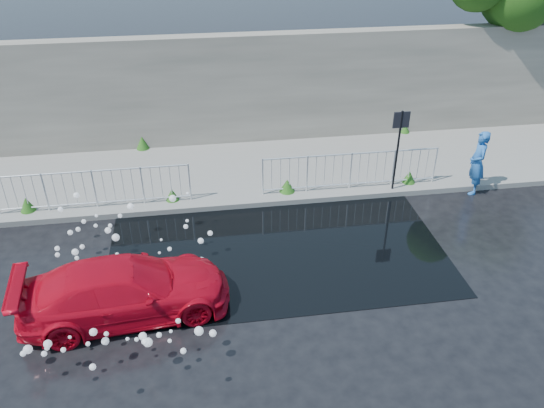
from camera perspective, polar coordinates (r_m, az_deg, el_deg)
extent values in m
plane|color=black|center=(12.16, -1.22, -7.55)|extent=(90.00, 90.00, 0.00)
cube|color=slate|center=(16.31, -3.51, 3.60)|extent=(30.00, 4.00, 0.15)
cube|color=slate|center=(14.57, -2.76, 0.02)|extent=(30.00, 0.25, 0.16)
cube|color=#615C52|center=(17.61, -4.41, 12.16)|extent=(30.00, 0.60, 3.50)
cube|color=black|center=(13.00, 0.40, -4.60)|extent=(8.00, 5.00, 0.01)
cylinder|color=black|center=(15.03, 13.28, 5.27)|extent=(0.06, 0.06, 2.50)
cube|color=black|center=(14.63, 13.75, 8.79)|extent=(0.45, 0.04, 0.45)
cylinder|color=#332114|center=(21.47, 23.93, 14.85)|extent=(0.36, 0.36, 5.00)
cylinder|color=silver|center=(14.52, -8.87, 2.37)|extent=(0.05, 0.05, 1.10)
cylinder|color=silver|center=(14.56, -18.91, 3.36)|extent=(5.00, 0.04, 0.04)
cylinder|color=silver|center=(15.00, -18.30, 0.15)|extent=(5.00, 0.04, 0.04)
cylinder|color=silver|center=(14.61, -1.01, 2.95)|extent=(0.05, 0.05, 1.10)
cylinder|color=silver|center=(15.97, 17.11, 4.08)|extent=(0.05, 0.05, 1.10)
cylinder|color=silver|center=(14.87, 8.60, 5.36)|extent=(5.00, 0.04, 0.04)
cylinder|color=silver|center=(15.30, 8.33, 2.16)|extent=(5.00, 0.04, 0.04)
cone|color=#205617|center=(15.45, -24.87, -0.02)|extent=(0.40, 0.40, 0.40)
cone|color=#205617|center=(14.77, -10.69, 1.02)|extent=(0.36, 0.36, 0.34)
cone|color=#205617|center=(14.92, 1.64, 2.00)|extent=(0.44, 0.44, 0.37)
cone|color=#205617|center=(15.90, 14.54, 2.85)|extent=(0.38, 0.38, 0.36)
cone|color=#205617|center=(17.95, -13.77, 6.44)|extent=(0.42, 0.42, 0.43)
cone|color=#205617|center=(19.25, 14.13, 7.92)|extent=(0.34, 0.34, 0.31)
sphere|color=white|center=(12.71, -9.26, -2.41)|extent=(0.11, 0.11, 0.11)
sphere|color=white|center=(12.47, -7.68, -3.95)|extent=(0.14, 0.14, 0.14)
sphere|color=white|center=(12.55, -22.54, -8.24)|extent=(0.08, 0.08, 0.08)
sphere|color=white|center=(12.36, -16.25, -6.11)|extent=(0.08, 0.08, 0.08)
sphere|color=white|center=(12.59, -20.26, -5.47)|extent=(0.10, 0.10, 0.10)
sphere|color=white|center=(12.70, -20.42, -4.86)|extent=(0.15, 0.15, 0.15)
sphere|color=white|center=(13.03, -20.88, -2.89)|extent=(0.12, 0.12, 0.12)
sphere|color=white|center=(12.65, -9.12, -1.79)|extent=(0.08, 0.08, 0.08)
sphere|color=white|center=(13.12, -16.03, -1.23)|extent=(0.11, 0.11, 0.11)
sphere|color=white|center=(13.21, -18.37, -1.21)|extent=(0.08, 0.08, 0.08)
sphere|color=white|center=(12.66, -22.08, -5.09)|extent=(0.11, 0.11, 0.11)
sphere|color=white|center=(13.33, -9.09, 1.15)|extent=(0.07, 0.07, 0.07)
sphere|color=white|center=(12.81, -22.11, -4.45)|extent=(0.12, 0.12, 0.12)
sphere|color=white|center=(12.38, -10.96, -4.77)|extent=(0.10, 0.10, 0.10)
sphere|color=white|center=(12.79, -17.24, -2.72)|extent=(0.15, 0.15, 0.15)
sphere|color=white|center=(12.76, -19.74, -4.35)|extent=(0.11, 0.11, 0.11)
sphere|color=white|center=(11.93, -11.83, -7.44)|extent=(0.17, 0.17, 0.17)
sphere|color=white|center=(13.74, -20.30, 0.88)|extent=(0.15, 0.15, 0.15)
sphere|color=white|center=(12.47, -6.67, -3.14)|extent=(0.13, 0.13, 0.13)
sphere|color=white|center=(12.14, -8.65, -6.62)|extent=(0.09, 0.09, 0.09)
sphere|color=white|center=(12.12, -7.57, -5.98)|extent=(0.13, 0.13, 0.13)
sphere|color=white|center=(12.17, -7.94, -6.04)|extent=(0.08, 0.08, 0.08)
sphere|color=white|center=(12.96, -17.02, -2.24)|extent=(0.10, 0.10, 0.10)
sphere|color=white|center=(12.30, -12.02, -5.16)|extent=(0.06, 0.06, 0.06)
sphere|color=white|center=(12.48, -16.33, -5.22)|extent=(0.09, 0.09, 0.09)
sphere|color=white|center=(12.61, -21.40, -6.82)|extent=(0.18, 0.18, 0.18)
sphere|color=white|center=(12.67, -16.46, -3.48)|extent=(0.18, 0.18, 0.18)
sphere|color=white|center=(13.55, -21.80, -0.55)|extent=(0.13, 0.13, 0.13)
sphere|color=white|center=(12.00, -7.10, -6.35)|extent=(0.14, 0.14, 0.14)
sphere|color=white|center=(13.21, -19.59, -1.79)|extent=(0.11, 0.11, 0.11)
sphere|color=white|center=(12.43, -11.83, -3.78)|extent=(0.06, 0.06, 0.06)
sphere|color=white|center=(13.38, -10.65, 0.59)|extent=(0.18, 0.18, 0.18)
sphere|color=white|center=(13.05, -18.44, -2.22)|extent=(0.09, 0.09, 0.09)
sphere|color=white|center=(13.12, -20.14, -2.56)|extent=(0.11, 0.11, 0.11)
sphere|color=white|center=(13.39, -14.98, -0.26)|extent=(0.17, 0.17, 0.17)
sphere|color=white|center=(9.72, -7.88, -13.39)|extent=(0.17, 0.17, 0.17)
sphere|color=white|center=(10.26, -25.21, -14.35)|extent=(0.10, 0.10, 0.10)
sphere|color=white|center=(10.06, -18.67, -12.92)|extent=(0.14, 0.14, 0.14)
sphere|color=white|center=(10.15, -19.18, -14.02)|extent=(0.08, 0.08, 0.08)
sphere|color=white|center=(10.22, -17.50, -13.88)|extent=(0.14, 0.14, 0.14)
sphere|color=white|center=(10.02, -21.54, -14.39)|extent=(0.09, 0.09, 0.09)
sphere|color=white|center=(10.72, -20.93, -13.23)|extent=(0.06, 0.06, 0.06)
sphere|color=white|center=(9.38, -18.74, -16.27)|extent=(0.11, 0.11, 0.11)
sphere|color=white|center=(10.00, -13.74, -13.65)|extent=(0.15, 0.15, 0.15)
sphere|color=white|center=(10.27, -10.95, -14.25)|extent=(0.08, 0.08, 0.08)
sphere|color=white|center=(9.50, -13.54, -14.19)|extent=(0.11, 0.11, 0.11)
sphere|color=white|center=(9.99, -10.83, -13.30)|extent=(0.07, 0.07, 0.07)
sphere|color=white|center=(10.09, -15.29, -13.82)|extent=(0.07, 0.07, 0.07)
sphere|color=white|center=(10.28, -22.98, -13.69)|extent=(0.15, 0.15, 0.15)
sphere|color=white|center=(9.88, -13.21, -14.28)|extent=(0.17, 0.17, 0.17)
sphere|color=white|center=(10.40, -14.36, -13.93)|extent=(0.08, 0.08, 0.08)
sphere|color=white|center=(10.81, -24.78, -14.01)|extent=(0.17, 0.17, 0.17)
sphere|color=white|center=(9.61, -12.06, -13.62)|extent=(0.10, 0.10, 0.10)
sphere|color=white|center=(10.50, -10.06, -12.28)|extent=(0.10, 0.10, 0.10)
sphere|color=white|center=(10.67, -17.40, -13.19)|extent=(0.09, 0.09, 0.09)
sphere|color=white|center=(10.43, -23.04, -14.08)|extent=(0.09, 0.09, 0.09)
sphere|color=white|center=(9.08, -9.51, -15.32)|extent=(0.10, 0.10, 0.10)
sphere|color=white|center=(9.83, -23.31, -14.57)|extent=(0.10, 0.10, 0.10)
sphere|color=white|center=(10.30, -6.38, -13.64)|extent=(0.14, 0.14, 0.14)
imported|color=red|center=(11.20, -15.50, -8.88)|extent=(4.34, 2.16, 1.21)
imported|color=#225CAB|center=(15.92, 21.22, 4.16)|extent=(0.58, 0.76, 1.86)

